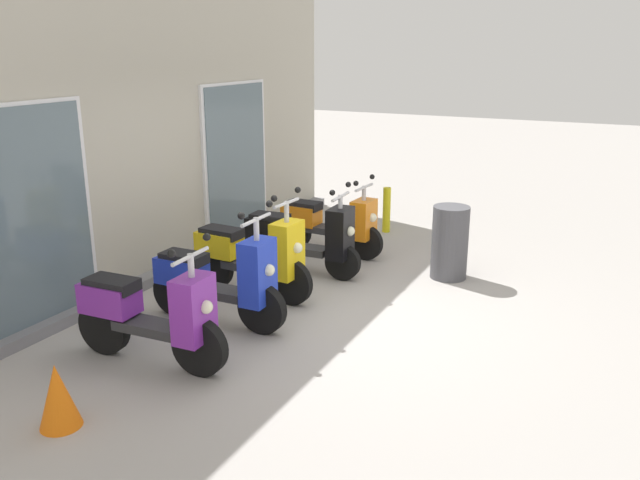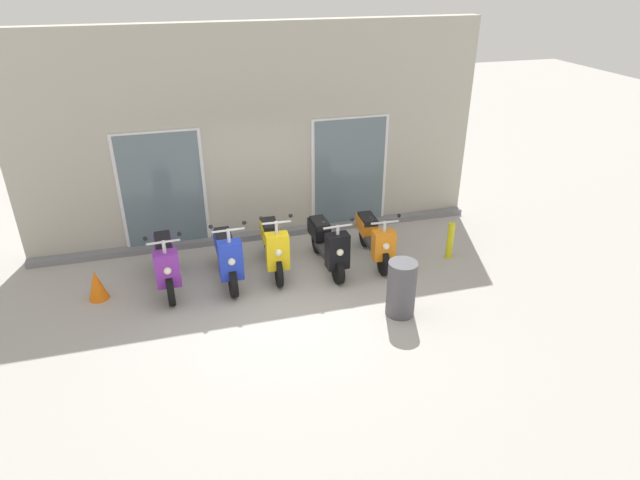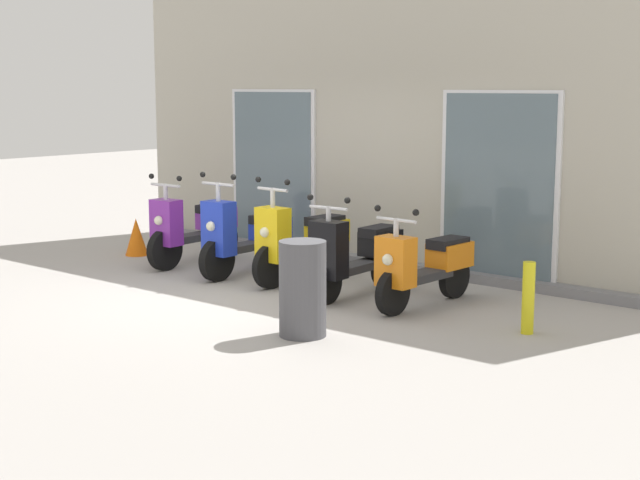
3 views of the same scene
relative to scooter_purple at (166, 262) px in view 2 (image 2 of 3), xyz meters
The scene contains 10 objects.
ground_plane 2.13m from the scooter_purple, 25.32° to the right, with size 40.00×40.00×0.00m, color #A8A39E.
storefront_facade 2.90m from the scooter_purple, 41.44° to the left, with size 8.72×0.50×4.04m.
scooter_purple is the anchor object (origin of this frame).
scooter_blue 1.01m from the scooter_purple, ahead, with size 0.59×1.59×1.32m.
scooter_yellow 1.84m from the scooter_purple, ahead, with size 0.55×1.60×1.30m.
scooter_black 2.78m from the scooter_purple, ahead, with size 0.57×1.60×1.19m.
scooter_orange 3.68m from the scooter_purple, ahead, with size 0.56×1.59×1.13m.
curb_bollard 5.08m from the scooter_purple, ahead, with size 0.12×0.12×0.70m, color yellow.
traffic_cone 1.15m from the scooter_purple, behind, with size 0.32×0.32×0.52m, color orange.
trash_bin 3.89m from the scooter_purple, 27.01° to the right, with size 0.45×0.45×0.91m, color #4C4C51.
Camera 2 is at (-1.54, -7.37, 4.95)m, focal length 30.54 mm.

